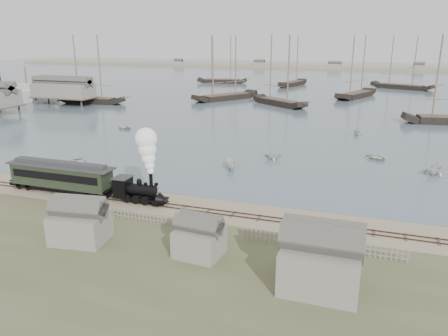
% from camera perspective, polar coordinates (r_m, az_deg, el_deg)
% --- Properties ---
extents(ground, '(600.00, 600.00, 0.00)m').
position_cam_1_polar(ground, '(51.46, -0.28, -5.02)').
color(ground, tan).
rests_on(ground, ground).
extents(harbor_water, '(600.00, 336.00, 0.06)m').
position_cam_1_polar(harbor_water, '(216.58, 14.93, 11.06)').
color(harbor_water, '#42565F').
rests_on(harbor_water, ground).
extents(rail_track, '(120.00, 1.80, 0.16)m').
position_cam_1_polar(rail_track, '(49.69, -1.04, -5.78)').
color(rail_track, '#3E2B22').
rests_on(rail_track, ground).
extents(picket_fence_west, '(19.00, 0.10, 1.20)m').
position_cam_1_polar(picket_fence_west, '(48.07, -10.46, -6.92)').
color(picket_fence_west, slate).
rests_on(picket_fence_west, ground).
extents(picket_fence_east, '(15.00, 0.10, 1.20)m').
position_cam_1_polar(picket_fence_east, '(42.31, 12.71, -10.47)').
color(picket_fence_east, slate).
rests_on(picket_fence_east, ground).
extents(shed_left, '(5.00, 4.00, 4.10)m').
position_cam_1_polar(shed_left, '(45.35, -18.11, -9.00)').
color(shed_left, slate).
rests_on(shed_left, ground).
extents(shed_mid, '(4.00, 3.50, 3.60)m').
position_cam_1_polar(shed_mid, '(40.60, -3.23, -11.27)').
color(shed_mid, slate).
rests_on(shed_mid, ground).
extents(shed_right, '(6.00, 5.00, 5.10)m').
position_cam_1_polar(shed_right, '(36.60, 12.28, -15.04)').
color(shed_right, slate).
rests_on(shed_right, ground).
extents(far_spit, '(500.00, 20.00, 1.80)m').
position_cam_1_polar(far_spit, '(296.20, 16.18, 12.32)').
color(far_spit, tan).
rests_on(far_spit, ground).
extents(locomotive, '(7.04, 2.63, 8.78)m').
position_cam_1_polar(locomotive, '(51.83, -10.24, -0.37)').
color(locomotive, black).
rests_on(locomotive, ground).
extents(passenger_coach, '(14.68, 2.83, 3.57)m').
position_cam_1_polar(passenger_coach, '(59.03, -20.51, -0.93)').
color(passenger_coach, black).
rests_on(passenger_coach, ground).
extents(beached_dinghy, '(4.74, 5.01, 0.84)m').
position_cam_1_polar(beached_dinghy, '(54.42, -9.18, -3.53)').
color(beached_dinghy, beige).
rests_on(beached_dinghy, ground).
extents(rowboat_0, '(5.33, 5.38, 0.92)m').
position_cam_1_polar(rowboat_0, '(71.30, -18.51, 0.74)').
color(rowboat_0, beige).
rests_on(rowboat_0, harbor_water).
extents(rowboat_1, '(3.08, 3.37, 1.51)m').
position_cam_1_polar(rowboat_1, '(71.14, 6.41, 1.73)').
color(rowboat_1, beige).
rests_on(rowboat_1, harbor_water).
extents(rowboat_2, '(3.63, 2.44, 1.31)m').
position_cam_1_polar(rowboat_2, '(65.54, 0.85, 0.45)').
color(rowboat_2, beige).
rests_on(rowboat_2, harbor_water).
extents(rowboat_3, '(4.16, 4.36, 0.73)m').
position_cam_1_polar(rowboat_3, '(74.83, 19.29, 1.32)').
color(rowboat_3, beige).
rests_on(rowboat_3, harbor_water).
extents(rowboat_4, '(4.55, 4.50, 1.81)m').
position_cam_1_polar(rowboat_4, '(69.71, 25.81, -0.05)').
color(rowboat_4, beige).
rests_on(rowboat_4, harbor_water).
extents(rowboat_6, '(3.55, 4.18, 0.73)m').
position_cam_1_polar(rowboat_6, '(97.39, -12.98, 5.22)').
color(rowboat_6, beige).
rests_on(rowboat_6, harbor_water).
extents(rowboat_7, '(3.30, 3.08, 1.41)m').
position_cam_1_polar(rowboat_7, '(92.76, 16.96, 4.58)').
color(rowboat_7, beige).
rests_on(rowboat_7, harbor_water).
extents(schooner_0, '(20.88, 5.91, 20.00)m').
position_cam_1_polar(schooner_0, '(137.88, -17.23, 12.20)').
color(schooner_0, black).
rests_on(schooner_0, harbor_water).
extents(schooner_1, '(17.31, 23.05, 20.00)m').
position_cam_1_polar(schooner_1, '(140.03, 0.21, 12.98)').
color(schooner_1, black).
rests_on(schooner_1, harbor_water).
extents(schooner_2, '(18.89, 16.41, 20.00)m').
position_cam_1_polar(schooner_2, '(128.69, 7.36, 12.52)').
color(schooner_2, black).
rests_on(schooner_2, harbor_water).
extents(schooner_3, '(13.08, 22.76, 20.00)m').
position_cam_1_polar(schooner_3, '(151.61, 17.14, 12.54)').
color(schooner_3, black).
rests_on(schooner_3, harbor_water).
extents(schooner_6, '(21.99, 8.56, 20.00)m').
position_cam_1_polar(schooner_6, '(193.12, -0.26, 13.98)').
color(schooner_6, black).
rests_on(schooner_6, harbor_water).
extents(schooner_7, '(9.49, 20.54, 20.00)m').
position_cam_1_polar(schooner_7, '(184.23, 9.08, 13.65)').
color(schooner_7, black).
rests_on(schooner_7, harbor_water).
extents(schooner_8, '(23.62, 14.50, 20.00)m').
position_cam_1_polar(schooner_8, '(183.92, 22.46, 12.63)').
color(schooner_8, black).
rests_on(schooner_8, harbor_water).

